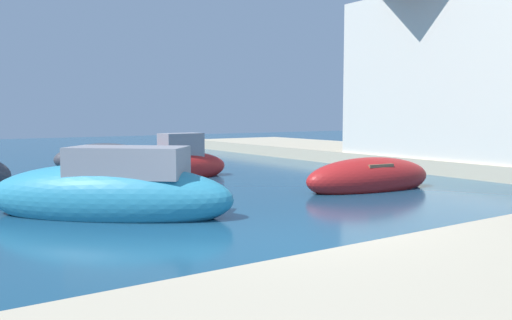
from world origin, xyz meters
TOP-DOWN VIEW (x-y plane):
  - ground at (0.00, 0.00)m, footprint 80.00×80.00m
  - quay_promenade at (4.32, -0.37)m, footprint 44.00×32.00m
  - moored_boat_0 at (2.44, 8.92)m, footprint 4.09×1.60m
  - moored_boat_3 at (-1.35, 3.88)m, footprint 4.85×4.60m
  - moored_boat_4 at (1.70, 13.69)m, footprint 3.76×2.00m
  - moored_boat_5 at (5.73, 3.59)m, footprint 4.13×1.73m
  - waterfront_building_main at (13.00, 5.63)m, footprint 6.14×7.70m
  - quayside_tree at (12.09, 4.92)m, footprint 2.26×2.26m

SIDE VIEW (x-z plane):
  - ground at x=0.00m, z-range 0.00..0.00m
  - quay_promenade at x=4.32m, z-range 0.00..0.50m
  - moored_boat_5 at x=5.73m, z-range -0.25..0.89m
  - moored_boat_4 at x=1.70m, z-range -0.26..0.93m
  - moored_boat_0 at x=2.44m, z-range -0.45..1.24m
  - moored_boat_3 at x=-1.35m, z-range -0.39..1.34m
  - quayside_tree at x=12.09m, z-range 1.19..4.86m
  - waterfront_building_main at x=13.00m, z-range 0.55..7.47m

